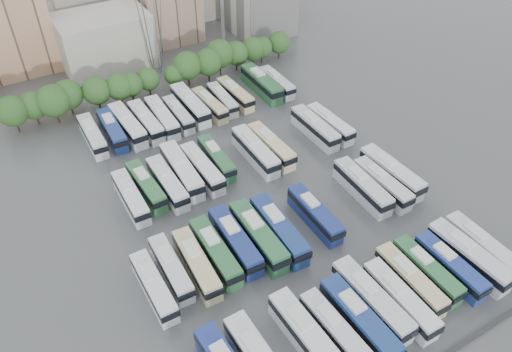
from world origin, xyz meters
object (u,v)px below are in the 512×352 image
bus_r1_s2 (197,264)px  bus_r2_s13 (330,124)px  bus_r3_s12 (261,83)px  bus_r3_s4 (146,121)px  bus_r3_s8 (210,105)px  bus_r3_s10 (235,94)px  bus_r2_s5 (202,168)px  bus_r0_s4 (307,337)px  bus_r3_s13 (277,82)px  bus_r0_s12 (468,256)px  bus_r2_s4 (182,170)px  bus_r3_s2 (112,130)px  bus_r1_s0 (154,287)px  bus_r0_s13 (482,246)px  bus_r1_s4 (235,241)px  bus_r2_s12 (315,128)px  bus_r0_s8 (400,299)px  bus_r2_s6 (216,158)px  bus_r3_s9 (222,99)px  bus_r3_s5 (162,117)px  bus_r0_s6 (359,320)px  bus_r2_s8 (255,151)px  bus_r2_s9 (271,146)px  bus_r3_s1 (93,136)px  bus_r0_s10 (427,270)px  bus_r1_s11 (362,186)px  bus_r3_s6 (178,114)px  bus_r2_s2 (146,186)px  bus_r3_s3 (128,125)px  bus_r1_s1 (171,268)px  bus_r1_s6 (279,229)px  bus_r0_s11 (450,266)px  bus_r1_s8 (315,214)px  bus_r1_s12 (382,184)px  bus_r0_s9 (410,280)px  bus_r0_s7 (371,300)px  bus_r2_s3 (167,183)px  bus_r0_s5 (335,331)px

bus_r1_s2 → bus_r2_s13: bus_r1_s2 is taller
bus_r3_s12 → bus_r3_s4: bearing=-176.3°
bus_r3_s8 → bus_r3_s10: bearing=6.8°
bus_r2_s5 → bus_r3_s4: (-3.08, 18.23, 0.02)m
bus_r0_s4 → bus_r3_s13: size_ratio=1.15×
bus_r0_s12 → bus_r2_s4: bearing=123.2°
bus_r2_s4 → bus_r3_s2: size_ratio=1.12×
bus_r1_s0 → bus_r3_s8: bus_r1_s0 is taller
bus_r0_s13 → bus_r1_s4: 34.94m
bus_r2_s12 → bus_r3_s13: bus_r2_s12 is taller
bus_r0_s13 → bus_r3_s8: (-16.25, 53.67, -0.15)m
bus_r3_s12 → bus_r1_s4: bearing=-124.5°
bus_r3_s4 → bus_r0_s8: bearing=-77.8°
bus_r2_s6 → bus_r3_s9: size_ratio=1.04×
bus_r0_s12 → bus_r3_s5: 59.02m
bus_r0_s6 → bus_r2_s13: bearing=57.3°
bus_r1_s4 → bus_r2_s8: (13.27, 16.86, 0.05)m
bus_r0_s12 → bus_r2_s5: bearing=120.4°
bus_r3_s4 → bus_r3_s5: 3.21m
bus_r2_s9 → bus_r3_s1: 32.84m
bus_r0_s10 → bus_r3_s2: bus_r3_s2 is taller
bus_r0_s8 → bus_r1_s11: 21.91m
bus_r3_s6 → bus_r3_s4: bearing=176.9°
bus_r2_s2 → bus_r3_s4: size_ratio=0.93×
bus_r0_s6 → bus_r3_s2: bus_r0_s6 is taller
bus_r3_s4 → bus_r3_s12: bus_r3_s12 is taller
bus_r1_s2 → bus_r0_s12: bearing=-25.6°
bus_r2_s9 → bus_r3_s3: size_ratio=0.94×
bus_r1_s1 → bus_r1_s11: size_ratio=0.89×
bus_r0_s13 → bus_r3_s10: size_ratio=1.06×
bus_r1_s6 → bus_r3_s4: (-6.45, 36.99, -0.12)m
bus_r3_s1 → bus_r0_s11: bearing=-58.0°
bus_r1_s8 → bus_r2_s2: 27.51m
bus_r1_s8 → bus_r1_s6: bearing=-177.4°
bus_r0_s4 → bus_r1_s12: bearing=31.1°
bus_r1_s4 → bus_r3_s3: size_ratio=0.97×
bus_r2_s13 → bus_r3_s13: 18.64m
bus_r0_s9 → bus_r1_s0: bearing=152.9°
bus_r0_s7 → bus_r2_s8: bus_r0_s7 is taller
bus_r1_s2 → bus_r3_s5: 37.72m
bus_r1_s8 → bus_r0_s7: bearing=-99.5°
bus_r1_s4 → bus_r2_s3: size_ratio=1.04×
bus_r3_s5 → bus_r3_s13: bearing=3.1°
bus_r0_s5 → bus_r3_s3: 55.47m
bus_r2_s5 → bus_r3_s2: 21.12m
bus_r1_s2 → bus_r1_s4: 6.65m
bus_r0_s7 → bus_r0_s11: bus_r0_s7 is taller
bus_r2_s6 → bus_r0_s4: bearing=-97.6°
bus_r2_s13 → bus_r3_s9: (-13.33, 18.44, -0.16)m
bus_r3_s2 → bus_r3_s3: (3.01, -0.12, 0.16)m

